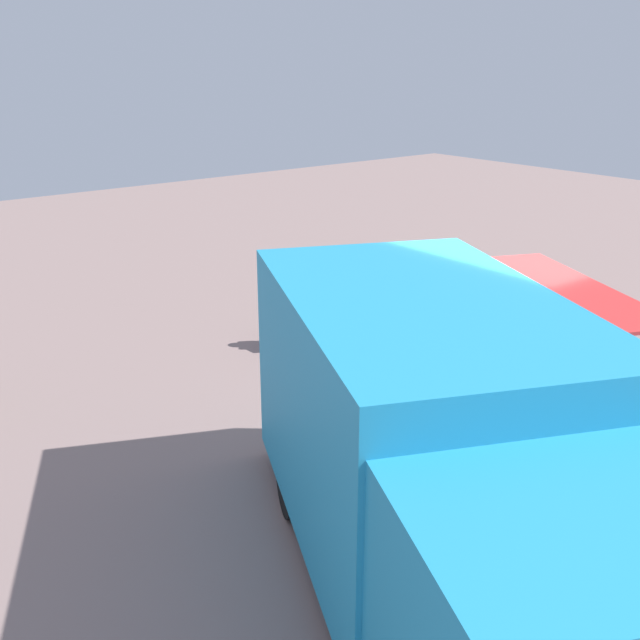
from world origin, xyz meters
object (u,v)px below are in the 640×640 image
Objects in this scene: person_customer at (288,327)px; planter_flowering_side at (541,364)px; planter_flowering_near at (323,301)px; food_truck at (449,467)px.

planter_flowering_side is at bearing -60.96° from person_customer.
planter_flowering_near is (1.18, 0.57, 0.04)m from person_customer.
food_truck is 6.71× the size of person_customer.
food_truck reaches higher than planter_flowering_near.
person_customer is 3.90m from planter_flowering_side.
person_customer is at bearing 67.25° from food_truck.
planter_flowering_side is (1.89, -3.41, 0.01)m from person_customer.
food_truck is 6.95m from planter_flowering_near.
food_truck is 8.35× the size of planter_flowering_near.
planter_flowering_side is (4.16, 1.99, -0.85)m from food_truck.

